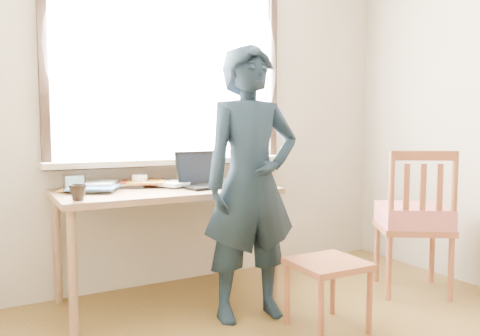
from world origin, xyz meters
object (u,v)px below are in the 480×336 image
desk (167,200)px  person (251,183)px  laptop (205,179)px  side_chair (414,218)px  work_chair (328,271)px  mug_dark (78,192)px  mug_white (140,181)px

desk → person: (0.36, -0.51, 0.15)m
laptop → side_chair: 1.51m
work_chair → desk: bearing=125.9°
work_chair → side_chair: size_ratio=0.40×
mug_dark → desk: bearing=21.4°
laptop → side_chair: side_chair is taller
mug_dark → side_chair: 2.26m
desk → side_chair: size_ratio=1.40×
desk → mug_white: (-0.13, 0.19, 0.12)m
side_chair → person: person is taller
work_chair → side_chair: (0.94, 0.20, 0.19)m
desk → laptop: laptop is taller
work_chair → mug_dark: bearing=152.6°
desk → mug_dark: bearing=-158.6°
mug_white → mug_dark: size_ratio=1.13×
work_chair → person: 0.69m
desk → laptop: bearing=-6.2°
mug_dark → person: size_ratio=0.06×
mug_white → work_chair: (0.78, -1.08, -0.47)m
desk → person: 0.64m
mug_white → mug_dark: 0.65m
laptop → mug_dark: bearing=-166.5°
side_chair → mug_white: bearing=152.7°
laptop → work_chair: (0.38, -0.87, -0.48)m
mug_dark → person: 1.01m
person → mug_dark: bearing=170.5°
mug_dark → person: bearing=-15.7°
laptop → mug_dark: laptop is taller
desk → mug_dark: mug_dark is taller
laptop → person: size_ratio=0.24×
work_chair → laptop: bearing=113.8°
laptop → side_chair: size_ratio=0.39×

